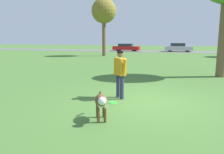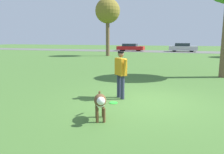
# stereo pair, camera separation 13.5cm
# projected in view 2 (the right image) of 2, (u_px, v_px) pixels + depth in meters

# --- Properties ---
(ground_plane) EXTENTS (120.00, 120.00, 0.00)m
(ground_plane) POSITION_uv_depth(u_px,v_px,m) (147.00, 102.00, 6.91)
(ground_plane) COLOR #426B2D
(far_road_strip) EXTENTS (120.00, 6.00, 0.01)m
(far_road_strip) POSITION_uv_depth(u_px,v_px,m) (175.00, 52.00, 33.83)
(far_road_strip) COLOR #5B5B59
(far_road_strip) RESTS_ON ground_plane
(person) EXTENTS (0.57, 0.57, 1.58)m
(person) POSITION_uv_depth(u_px,v_px,m) (121.00, 71.00, 7.21)
(person) COLOR #2D334C
(person) RESTS_ON ground_plane
(dog) EXTENTS (0.52, 0.95, 0.68)m
(dog) POSITION_uv_depth(u_px,v_px,m) (100.00, 102.00, 5.28)
(dog) COLOR brown
(dog) RESTS_ON ground_plane
(frisbee) EXTENTS (0.26, 0.26, 0.02)m
(frisbee) POSITION_uv_depth(u_px,v_px,m) (113.00, 103.00, 6.81)
(frisbee) COLOR #33D838
(frisbee) RESTS_ON ground_plane
(tree_far_left) EXTENTS (2.82, 2.82, 6.53)m
(tree_far_left) POSITION_uv_depth(u_px,v_px,m) (108.00, 12.00, 24.78)
(tree_far_left) COLOR brown
(tree_far_left) RESTS_ON ground_plane
(parked_car_red) EXTENTS (4.43, 1.81, 1.21)m
(parked_car_red) POSITION_uv_depth(u_px,v_px,m) (130.00, 47.00, 35.85)
(parked_car_red) COLOR red
(parked_car_red) RESTS_ON ground_plane
(parked_car_silver) EXTENTS (4.16, 1.83, 1.33)m
(parked_car_silver) POSITION_uv_depth(u_px,v_px,m) (183.00, 47.00, 33.66)
(parked_car_silver) COLOR #B7B7BC
(parked_car_silver) RESTS_ON ground_plane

